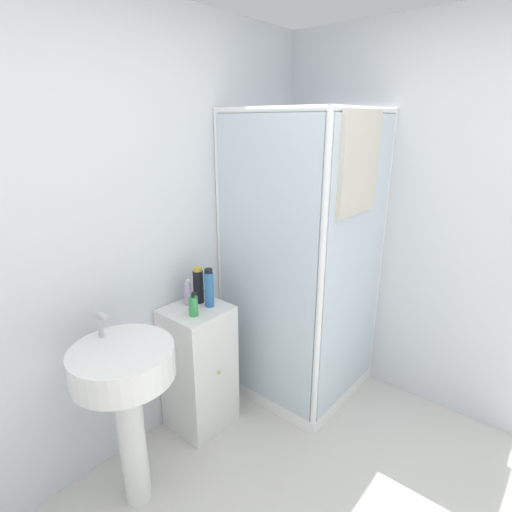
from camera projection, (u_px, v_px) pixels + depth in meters
wall_back at (92, 253)px, 2.03m from camera, size 6.40×0.06×2.50m
shower_enclosure at (304, 319)px, 2.79m from camera, size 0.82×0.85×1.97m
vanity_cabinet at (199, 367)px, 2.52m from camera, size 0.37×0.37×0.82m
sink at (125, 385)px, 1.89m from camera, size 0.48×0.48×1.03m
soap_dispenser at (193, 306)px, 2.29m from camera, size 0.05×0.05×0.15m
shampoo_bottle_tall_black at (198, 285)px, 2.44m from camera, size 0.06×0.06×0.23m
shampoo_bottle_blue at (209, 288)px, 2.39m from camera, size 0.06×0.06×0.24m
lotion_bottle_white at (188, 294)px, 2.42m from camera, size 0.04×0.04×0.17m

